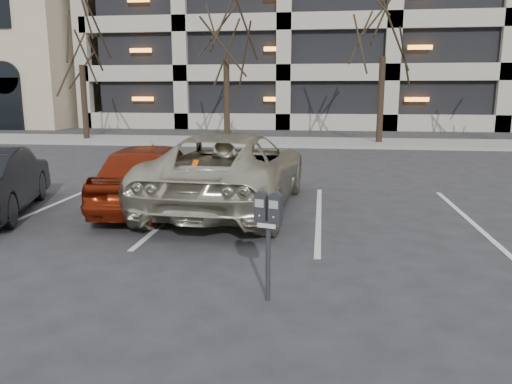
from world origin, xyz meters
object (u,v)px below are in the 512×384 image
Objects in this scene: tree_a at (79,17)px; tree_b at (226,5)px; car_red at (152,175)px; tree_c at (386,0)px; suv_silver at (230,170)px; parking_meter at (268,220)px.

tree_b reaches higher than tree_a.
tree_b is 14.60m from car_red.
tree_c is (14.00, 0.00, 0.42)m from tree_a.
tree_c is 14.93m from suv_silver.
tree_a is at bearing -64.46° from car_red.
tree_a is 7.01m from tree_b.
tree_b is at bearing 0.00° from tree_a.
tree_b is 7.00m from tree_c.
tree_b is at bearing 118.54° from parking_meter.
suv_silver is (-1.28, 4.62, -0.18)m from parking_meter.
tree_a is 16.51m from car_red.
tree_c is at bearing 0.00° from tree_b.
car_red is (1.00, -13.51, -5.44)m from tree_b.
tree_c is 18.82m from parking_meter.
tree_c reaches higher than parking_meter.
tree_b is 14.46m from suv_silver.
tree_c reaches higher than tree_b.
suv_silver reaches higher than car_red.
tree_a is at bearing 180.00° from tree_c.
car_red is (8.00, -13.51, -5.09)m from tree_a.
tree_b is 6.80× the size of parking_meter.
suv_silver is at bearing 121.84° from parking_meter.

